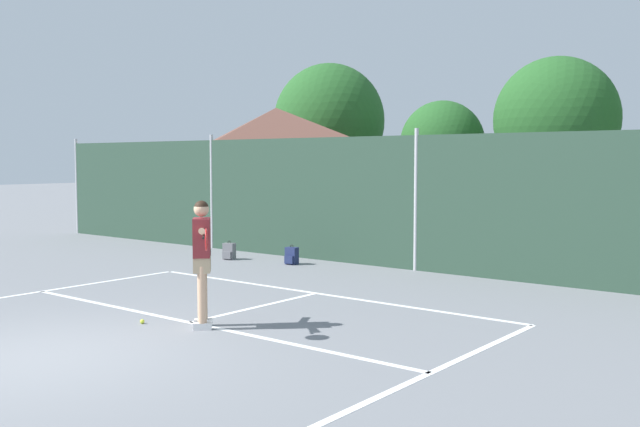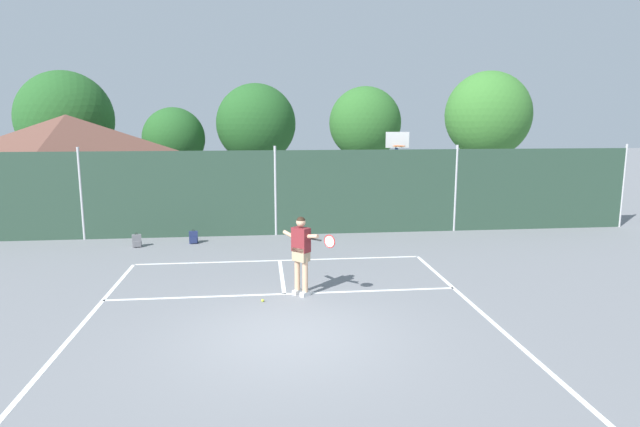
% 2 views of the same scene
% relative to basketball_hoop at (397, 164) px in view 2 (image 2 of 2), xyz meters
% --- Properties ---
extents(ground_plane, '(120.00, 120.00, 0.00)m').
position_rel_basketball_hoop_xyz_m(ground_plane, '(-4.70, -10.56, -2.31)').
color(ground_plane, slate).
extents(court_markings, '(8.30, 11.10, 0.01)m').
position_rel_basketball_hoop_xyz_m(court_markings, '(-4.70, -9.92, -2.31)').
color(court_markings, white).
rests_on(court_markings, ground).
extents(chainlink_fence, '(26.09, 0.09, 3.13)m').
position_rel_basketball_hoop_xyz_m(chainlink_fence, '(-4.70, -1.56, -0.82)').
color(chainlink_fence, '#284233').
rests_on(chainlink_fence, ground).
extents(basketball_hoop, '(0.90, 0.67, 3.55)m').
position_rel_basketball_hoop_xyz_m(basketball_hoop, '(0.00, 0.00, 0.00)').
color(basketball_hoop, '#284CB2').
rests_on(basketball_hoop, ground).
extents(clubhouse_building, '(6.66, 5.36, 4.21)m').
position_rel_basketball_hoop_xyz_m(clubhouse_building, '(-13.14, 3.25, -0.13)').
color(clubhouse_building, beige).
rests_on(clubhouse_building, ground).
extents(treeline_backdrop, '(27.03, 4.30, 6.61)m').
position_rel_basketball_hoop_xyz_m(treeline_backdrop, '(-4.08, 8.58, 1.61)').
color(treeline_backdrop, brown).
rests_on(treeline_backdrop, ground).
extents(tennis_player, '(1.12, 0.99, 1.85)m').
position_rel_basketball_hoop_xyz_m(tennis_player, '(-4.30, -8.20, -1.20)').
color(tennis_player, silver).
rests_on(tennis_player, ground).
extents(tennis_ball, '(0.07, 0.07, 0.07)m').
position_rel_basketball_hoop_xyz_m(tennis_ball, '(-5.21, -8.58, -2.28)').
color(tennis_ball, '#CCE033').
rests_on(tennis_ball, ground).
extents(backpack_grey, '(0.32, 0.30, 0.46)m').
position_rel_basketball_hoop_xyz_m(backpack_grey, '(-9.18, -2.90, -2.12)').
color(backpack_grey, slate).
rests_on(backpack_grey, ground).
extents(backpack_navy, '(0.30, 0.27, 0.46)m').
position_rel_basketball_hoop_xyz_m(backpack_navy, '(-7.44, -2.58, -2.12)').
color(backpack_navy, navy).
rests_on(backpack_navy, ground).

